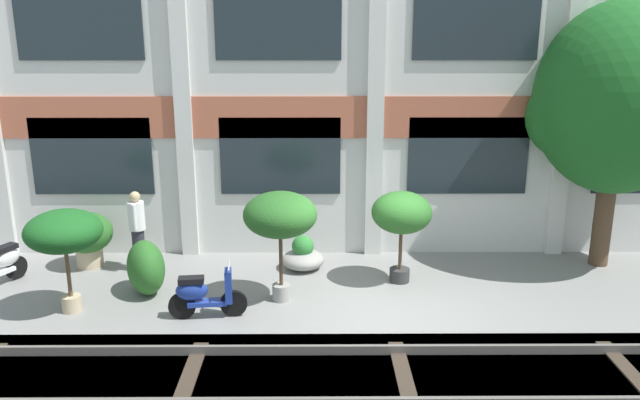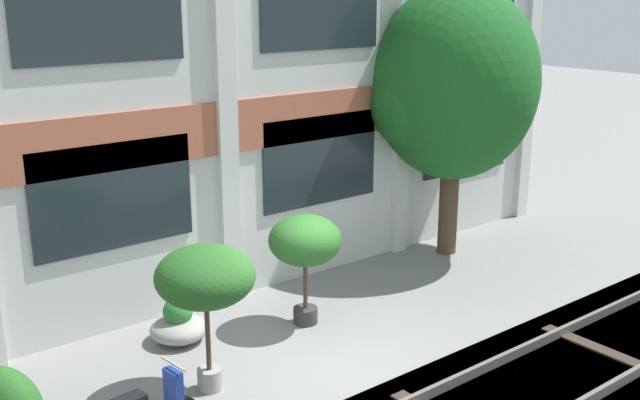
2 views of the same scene
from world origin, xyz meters
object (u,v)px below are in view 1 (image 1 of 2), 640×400
object	(u,v)px
resident_by_doorway	(137,228)
potted_plant_low_pan	(64,233)
potted_plant_glazed_jar	(88,235)
potted_plant_wide_bowl	(303,256)
topiary_hedge	(146,267)
broadleaf_tree	(618,103)
potted_plant_tall_urn	(402,215)
potted_plant_terracotta_small	(280,217)
scooter_near_curb	(204,294)

from	to	relation	value
resident_by_doorway	potted_plant_low_pan	bearing A→B (deg)	64.79
potted_plant_low_pan	potted_plant_glazed_jar	bearing A→B (deg)	101.34
potted_plant_wide_bowl	resident_by_doorway	size ratio (longest dim) A/B	0.53
potted_plant_wide_bowl	topiary_hedge	bearing A→B (deg)	-157.16
resident_by_doorway	potted_plant_wide_bowl	bearing A→B (deg)	175.17
resident_by_doorway	broadleaf_tree	bearing A→B (deg)	175.66
potted_plant_tall_urn	resident_by_doorway	world-z (taller)	potted_plant_tall_urn
potted_plant_tall_urn	potted_plant_terracotta_small	xyz separation A→B (m)	(-2.34, -0.89, 0.24)
potted_plant_tall_urn	potted_plant_wide_bowl	bearing A→B (deg)	160.11
broadleaf_tree	potted_plant_low_pan	bearing A→B (deg)	-167.80
potted_plant_tall_urn	scooter_near_curb	bearing A→B (deg)	-156.11
potted_plant_glazed_jar	topiary_hedge	size ratio (longest dim) A/B	1.04
potted_plant_terracotta_small	topiary_hedge	bearing A→B (deg)	172.58
scooter_near_curb	potted_plant_low_pan	bearing A→B (deg)	167.31
topiary_hedge	scooter_near_curb	bearing A→B (deg)	-39.85
potted_plant_low_pan	potted_plant_glazed_jar	xyz separation A→B (m)	(-0.45, 2.22, -0.79)
broadleaf_tree	potted_plant_glazed_jar	xyz separation A→B (m)	(-11.00, -0.06, -2.78)
potted_plant_low_pan	potted_plant_wide_bowl	xyz separation A→B (m)	(4.14, 2.06, -1.21)
broadleaf_tree	scooter_near_curb	xyz separation A→B (m)	(-8.10, -2.55, -3.04)
potted_plant_low_pan	scooter_near_curb	size ratio (longest dim) A/B	1.37
potted_plant_tall_urn	potted_plant_glazed_jar	world-z (taller)	potted_plant_tall_urn
potted_plant_tall_urn	resident_by_doorway	distance (m)	5.47
potted_plant_wide_bowl	potted_plant_glazed_jar	bearing A→B (deg)	178.01
resident_by_doorway	potted_plant_glazed_jar	bearing A→B (deg)	-17.47
broadleaf_tree	scooter_near_curb	world-z (taller)	broadleaf_tree
potted_plant_low_pan	scooter_near_curb	xyz separation A→B (m)	(2.44, -0.27, -1.05)
potted_plant_terracotta_small	scooter_near_curb	size ratio (longest dim) A/B	1.52
topiary_hedge	potted_plant_low_pan	bearing A→B (deg)	-145.08
potted_plant_low_pan	scooter_near_curb	world-z (taller)	potted_plant_low_pan
potted_plant_glazed_jar	potted_plant_tall_urn	bearing A→B (deg)	-7.58
topiary_hedge	potted_plant_glazed_jar	bearing A→B (deg)	138.48
potted_plant_tall_urn	topiary_hedge	size ratio (longest dim) A/B	1.63
potted_plant_tall_urn	potted_plant_glazed_jar	distance (m)	6.65
potted_plant_wide_bowl	potted_plant_terracotta_small	size ratio (longest dim) A/B	0.43
potted_plant_tall_urn	scooter_near_curb	xyz separation A→B (m)	(-3.66, -1.62, -0.97)
potted_plant_terracotta_small	potted_plant_glazed_jar	bearing A→B (deg)	157.36
topiary_hedge	potted_plant_terracotta_small	bearing A→B (deg)	-7.42
resident_by_doorway	potted_plant_tall_urn	bearing A→B (deg)	167.24
potted_plant_wide_bowl	scooter_near_curb	distance (m)	2.89
potted_plant_wide_bowl	potted_plant_terracotta_small	world-z (taller)	potted_plant_terracotta_small
broadleaf_tree	potted_plant_tall_urn	xyz separation A→B (m)	(-4.44, -0.93, -2.08)
broadleaf_tree	potted_plant_wide_bowl	size ratio (longest dim) A/B	6.10
broadleaf_tree	potted_plant_tall_urn	bearing A→B (deg)	-168.19
potted_plant_tall_urn	potted_plant_low_pan	distance (m)	6.26
potted_plant_tall_urn	potted_plant_glazed_jar	size ratio (longest dim) A/B	1.57
potted_plant_wide_bowl	resident_by_doorway	bearing A→B (deg)	-178.82
potted_plant_wide_bowl	topiary_hedge	xyz separation A→B (m)	(-2.98, -1.26, 0.25)
potted_plant_wide_bowl	scooter_near_curb	size ratio (longest dim) A/B	0.66
potted_plant_tall_urn	potted_plant_wide_bowl	distance (m)	2.38
potted_plant_wide_bowl	topiary_hedge	size ratio (longest dim) A/B	0.79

